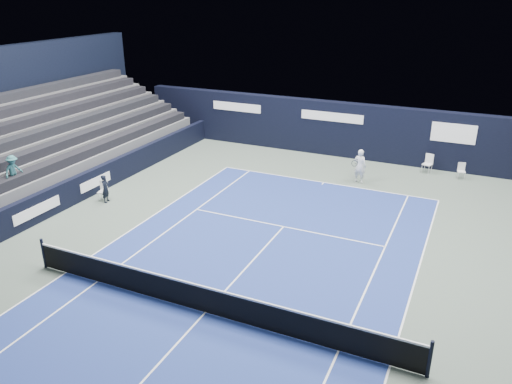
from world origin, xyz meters
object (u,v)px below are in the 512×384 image
folding_chair_back_b (461,170)px  folding_chair_back_a (429,160)px  tennis_player (360,166)px  line_judge_chair (103,189)px  tennis_net (205,299)px

folding_chair_back_b → folding_chair_back_a: bearing=157.9°
tennis_player → folding_chair_back_b: bearing=30.5°
folding_chair_back_a → tennis_player: 4.21m
folding_chair_back_a → line_judge_chair: bearing=-125.7°
folding_chair_back_b → tennis_net: (-6.17, -15.38, 0.04)m
line_judge_chair → tennis_net: (8.56, -5.62, -0.00)m
folding_chair_back_b → line_judge_chair: size_ratio=0.92×
line_judge_chair → tennis_player: (10.13, 7.04, 0.35)m
folding_chair_back_a → tennis_net: bearing=-89.3°
folding_chair_back_a → folding_chair_back_b: size_ratio=1.20×
tennis_net → folding_chair_back_b: bearing=68.1°
tennis_player → folding_chair_back_a: bearing=45.3°
folding_chair_back_a → tennis_player: (-2.96, -2.99, 0.20)m
tennis_net → tennis_player: bearing=82.9°
folding_chair_back_b → line_judge_chair: line_judge_chair is taller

